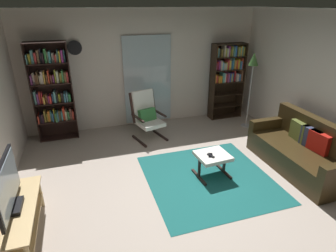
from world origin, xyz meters
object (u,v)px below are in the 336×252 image
object	(u,v)px
tv_stand	(16,219)
bookshelf_near_sofa	(227,73)
floor_lamp_by_shelf	(253,66)
tv_remote	(211,156)
cell_phone	(210,155)
leather_sofa	(302,151)
ottoman	(213,158)
wall_clock	(75,48)
lounge_armchair	(147,114)
television	(8,188)
bookshelf_near_tv	(52,90)

from	to	relation	value
tv_stand	bookshelf_near_sofa	bearing A→B (deg)	33.98
bookshelf_near_sofa	floor_lamp_by_shelf	xyz separation A→B (m)	(0.22, -0.71, 0.29)
tv_remote	cell_phone	xyz separation A→B (m)	(0.01, 0.02, -0.00)
leather_sofa	floor_lamp_by_shelf	xyz separation A→B (m)	(0.10, 1.89, 1.10)
bookshelf_near_sofa	ottoman	world-z (taller)	bookshelf_near_sofa
tv_remote	floor_lamp_by_shelf	world-z (taller)	floor_lamp_by_shelf
leather_sofa	wall_clock	xyz separation A→B (m)	(-3.56, 2.78, 1.53)
tv_remote	leather_sofa	bearing A→B (deg)	-26.39
bookshelf_near_sofa	ottoman	size ratio (longest dim) A/B	3.31
lounge_armchair	television	bearing A→B (deg)	-132.98
lounge_armchair	floor_lamp_by_shelf	world-z (taller)	floor_lamp_by_shelf
bookshelf_near_tv	leather_sofa	bearing A→B (deg)	-32.30
bookshelf_near_sofa	television	bearing A→B (deg)	-145.98
leather_sofa	ottoman	xyz separation A→B (m)	(-1.60, 0.24, 0.02)
cell_phone	bookshelf_near_tv	bearing A→B (deg)	158.16
leather_sofa	lounge_armchair	xyz separation A→B (m)	(-2.28, 2.01, 0.21)
bookshelf_near_sofa	floor_lamp_by_shelf	distance (m)	0.80
wall_clock	ottoman	bearing A→B (deg)	-52.35
tv_stand	lounge_armchair	xyz separation A→B (m)	(2.18, 2.33, 0.22)
wall_clock	tv_stand	bearing A→B (deg)	-106.16
ottoman	cell_phone	xyz separation A→B (m)	(-0.06, -0.03, 0.08)
television	ottoman	size ratio (longest dim) A/B	1.73
leather_sofa	tv_remote	world-z (taller)	leather_sofa
tv_remote	cell_phone	distance (m)	0.02
leather_sofa	wall_clock	bearing A→B (deg)	142.00
floor_lamp_by_shelf	wall_clock	size ratio (longest dim) A/B	5.90
tv_stand	television	size ratio (longest dim) A/B	1.36
lounge_armchair	tv_remote	distance (m)	1.92
leather_sofa	bookshelf_near_sofa	bearing A→B (deg)	92.61
cell_phone	floor_lamp_by_shelf	distance (m)	2.62
tv_stand	cell_phone	distance (m)	2.86
ottoman	cell_phone	world-z (taller)	cell_phone
tv_stand	ottoman	size ratio (longest dim) A/B	2.34
bookshelf_near_tv	wall_clock	bearing A→B (deg)	19.82
bookshelf_near_tv	tv_remote	xyz separation A→B (m)	(2.43, -2.39, -0.65)
bookshelf_near_tv	tv_stand	bearing A→B (deg)	-97.14
lounge_armchair	ottoman	xyz separation A→B (m)	(0.68, -1.76, -0.20)
bookshelf_near_tv	cell_phone	world-z (taller)	bookshelf_near_tv
leather_sofa	tv_remote	size ratio (longest dim) A/B	13.09
cell_phone	floor_lamp_by_shelf	size ratio (longest dim) A/B	0.08
bookshelf_near_sofa	leather_sofa	bearing A→B (deg)	-87.39
bookshelf_near_sofa	cell_phone	world-z (taller)	bookshelf_near_sofa
television	wall_clock	size ratio (longest dim) A/B	3.29
television	leather_sofa	xyz separation A→B (m)	(4.46, 0.33, -0.46)
television	bookshelf_near_sofa	distance (m)	5.25
bookshelf_near_tv	wall_clock	xyz separation A→B (m)	(0.53, 0.19, 0.78)
leather_sofa	ottoman	size ratio (longest dim) A/B	3.41
ottoman	floor_lamp_by_shelf	distance (m)	2.60
ottoman	cell_phone	bearing A→B (deg)	-155.25
bookshelf_near_sofa	lounge_armchair	world-z (taller)	bookshelf_near_sofa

